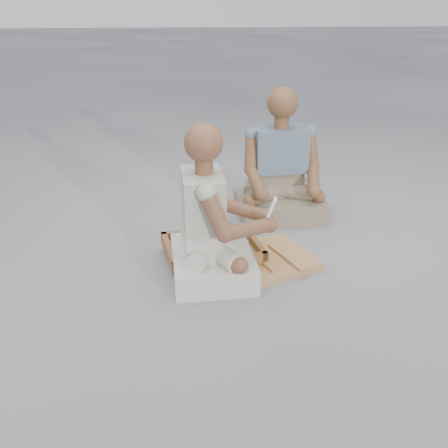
{
  "coord_description": "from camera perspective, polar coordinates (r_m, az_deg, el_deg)",
  "views": [
    {
      "loc": [
        -0.37,
        -2.21,
        1.34
      ],
      "look_at": [
        -0.12,
        0.13,
        0.3
      ],
      "focal_mm": 40.0,
      "sensor_mm": 36.0,
      "label": 1
    }
  ],
  "objects": [
    {
      "name": "wood_chip_1",
      "position": [
        2.83,
        -4.43,
        -4.36
      ],
      "size": [
        0.02,
        0.02,
        0.0
      ],
      "primitive_type": "cube",
      "rotation": [
        0.0,
        0.0,
        2.87
      ],
      "color": "tan",
      "rests_on": "ground"
    },
    {
      "name": "ground",
      "position": [
        2.61,
        2.94,
        -7.05
      ],
      "size": [
        60.0,
        60.0,
        0.0
      ],
      "primitive_type": "plane",
      "color": "gray",
      "rests_on": "ground"
    },
    {
      "name": "chisel_8",
      "position": [
        2.66,
        1.28,
        -4.53
      ],
      "size": [
        0.07,
        0.22,
        0.02
      ],
      "rotation": [
        0.0,
        0.0,
        -1.33
      ],
      "color": "silver",
      "rests_on": "tool_tray"
    },
    {
      "name": "wood_chip_3",
      "position": [
        2.95,
        4.71,
        -3.2
      ],
      "size": [
        0.02,
        0.02,
        0.0
      ],
      "primitive_type": "cube",
      "rotation": [
        0.0,
        0.0,
        1.83
      ],
      "color": "tan",
      "rests_on": "ground"
    },
    {
      "name": "mobile_phone",
      "position": [
        2.54,
        5.5,
        1.92
      ],
      "size": [
        0.06,
        0.05,
        0.1
      ],
      "rotation": [
        -0.35,
        0.0,
        -1.78
      ],
      "color": "white",
      "rests_on": "craftsman"
    },
    {
      "name": "wood_chip_10",
      "position": [
        3.07,
        -0.52,
        -1.96
      ],
      "size": [
        0.02,
        0.02,
        0.0
      ],
      "primitive_type": "cube",
      "rotation": [
        0.0,
        0.0,
        1.56
      ],
      "color": "tan",
      "rests_on": "ground"
    },
    {
      "name": "wood_chip_8",
      "position": [
        3.13,
        0.24,
        -1.4
      ],
      "size": [
        0.02,
        0.02,
        0.0
      ],
      "primitive_type": "cube",
      "rotation": [
        0.0,
        0.0,
        2.95
      ],
      "color": "tan",
      "rests_on": "ground"
    },
    {
      "name": "wood_chip_13",
      "position": [
        2.71,
        5.64,
        -5.77
      ],
      "size": [
        0.02,
        0.02,
        0.0
      ],
      "primitive_type": "cube",
      "rotation": [
        0.0,
        0.0,
        1.91
      ],
      "color": "tan",
      "rests_on": "ground"
    },
    {
      "name": "chisel_4",
      "position": [
        2.84,
        -0.63,
        -2.33
      ],
      "size": [
        0.16,
        0.17,
        0.02
      ],
      "rotation": [
        0.0,
        0.0,
        -0.83
      ],
      "color": "silver",
      "rests_on": "tool_tray"
    },
    {
      "name": "carved_panel",
      "position": [
        2.78,
        2.98,
        -4.47
      ],
      "size": [
        0.79,
        0.65,
        0.05
      ],
      "primitive_type": "cube",
      "rotation": [
        0.0,
        0.0,
        0.34
      ],
      "color": "#B07C44",
      "rests_on": "ground"
    },
    {
      "name": "wood_chip_7",
      "position": [
        2.8,
        3.64,
        -4.67
      ],
      "size": [
        0.02,
        0.02,
        0.0
      ],
      "primitive_type": "cube",
      "rotation": [
        0.0,
        0.0,
        0.41
      ],
      "color": "tan",
      "rests_on": "ground"
    },
    {
      "name": "chisel_7",
      "position": [
        2.93,
        0.43,
        -1.6
      ],
      "size": [
        0.21,
        0.09,
        0.02
      ],
      "rotation": [
        0.0,
        0.0,
        0.34
      ],
      "color": "silver",
      "rests_on": "tool_tray"
    },
    {
      "name": "wood_chip_0",
      "position": [
        3.05,
        2.9,
        -2.14
      ],
      "size": [
        0.02,
        0.02,
        0.0
      ],
      "primitive_type": "cube",
      "rotation": [
        0.0,
        0.0,
        1.87
      ],
      "color": "tan",
      "rests_on": "ground"
    },
    {
      "name": "chisel_5",
      "position": [
        2.82,
        -2.36,
        -2.54
      ],
      "size": [
        0.1,
        0.21,
        0.02
      ],
      "rotation": [
        0.0,
        0.0,
        -1.2
      ],
      "color": "silver",
      "rests_on": "tool_tray"
    },
    {
      "name": "wood_chip_6",
      "position": [
        2.98,
        -0.14,
        -2.77
      ],
      "size": [
        0.02,
        0.02,
        0.0
      ],
      "primitive_type": "cube",
      "rotation": [
        0.0,
        0.0,
        2.35
      ],
      "color": "tan",
      "rests_on": "ground"
    },
    {
      "name": "wood_chip_2",
      "position": [
        2.77,
        -3.81,
        -5.0
      ],
      "size": [
        0.02,
        0.02,
        0.0
      ],
      "primitive_type": "cube",
      "rotation": [
        0.0,
        0.0,
        2.68
      ],
      "color": "tan",
      "rests_on": "ground"
    },
    {
      "name": "chisel_0",
      "position": [
        2.83,
        -0.34,
        -2.51
      ],
      "size": [
        0.1,
        0.21,
        0.02
      ],
      "rotation": [
        0.0,
        0.0,
        1.16
      ],
      "color": "silver",
      "rests_on": "tool_tray"
    },
    {
      "name": "wood_chip_11",
      "position": [
        2.69,
        1.68,
        -5.97
      ],
      "size": [
        0.02,
        0.02,
        0.0
      ],
      "primitive_type": "cube",
      "rotation": [
        0.0,
        0.0,
        2.45
      ],
      "color": "tan",
      "rests_on": "ground"
    },
    {
      "name": "wood_chip_5",
      "position": [
        3.19,
        0.18,
        -0.93
      ],
      "size": [
        0.02,
        0.02,
        0.0
      ],
      "primitive_type": "cube",
      "rotation": [
        0.0,
        0.0,
        2.08
      ],
      "color": "tan",
      "rests_on": "ground"
    },
    {
      "name": "wood_chip_9",
      "position": [
        2.99,
        1.7,
        -2.75
      ],
      "size": [
        0.02,
        0.02,
        0.0
      ],
      "primitive_type": "cube",
      "rotation": [
        0.0,
        0.0,
        0.26
      ],
      "color": "tan",
      "rests_on": "ground"
    },
    {
      "name": "tool_tray",
      "position": [
        2.82,
        -1.33,
        -2.9
      ],
      "size": [
        0.58,
        0.49,
        0.07
      ],
      "rotation": [
        0.0,
        0.0,
        0.15
      ],
      "color": "brown",
      "rests_on": "carved_panel"
    },
    {
      "name": "chisel_2",
      "position": [
        2.77,
        2.44,
        -3.41
      ],
      "size": [
        0.21,
        0.09,
        0.02
      ],
      "rotation": [
        0.0,
        0.0,
        -0.35
      ],
      "color": "silver",
      "rests_on": "tool_tray"
    },
    {
      "name": "chisel_9",
      "position": [
        2.84,
        -2.3,
        -2.44
      ],
      "size": [
        0.16,
        0.18,
        0.02
      ],
      "rotation": [
        0.0,
        0.0,
        -0.85
      ],
      "color": "silver",
      "rests_on": "tool_tray"
    },
    {
      "name": "wood_chip_12",
      "position": [
        2.98,
        -5.62,
        -2.87
      ],
      "size": [
        0.02,
        0.02,
        0.0
      ],
      "primitive_type": "cube",
      "rotation": [
        0.0,
        0.0,
        3.13
      ],
      "color": "tan",
      "rests_on": "ground"
    },
    {
      "name": "craftsman",
      "position": [
        2.58,
        -1.48,
        -0.36
      ],
      "size": [
        0.55,
        0.54,
        0.82
      ],
      "rotation": [
        0.0,
        0.0,
        -1.54
      ],
      "color": "silver",
      "rests_on": "ground"
    },
    {
      "name": "chisel_1",
      "position": [
        2.9,
        -2.25,
        -2.11
      ],
      "size": [
        0.13,
        0.19,
        0.02
      ],
      "rotation": [
        0.0,
        0.0,
        1.0
      ],
      "color": "silver",
      "rests_on": "tool_tray"
    },
    {
      "name": "companion",
      "position": [
        3.36,
        6.44,
        5.51
      ],
      "size": [
        0.58,
        0.48,
        0.86
      ],
      "rotation": [
        0.0,
        0.0,
        3.2
      ],
      "color": "gray",
      "rests_on": "ground"
    },
    {
      "name": "chisel_6",
      "position": [
        2.85,
        2.03,
        -2.46
      ],
      "size": [
        0.18,
        0.16,
        0.02
      ],
      "rotation": [
        0.0,
        0.0,
        0.7
      ],
      "color": "silver",
      "rests_on": "tool_tray"
    },
    {
      "name": "chisel_3",
      "position": [
        2.68,
        -2.31,
        -4.2
      ],
      "size": [
        0.15,
        0.18,
        0.02
      ],
      "rotation": [
        0.0,
        0.0,
        -0.88
      ],
      "color": "silver",
      "rests_on": "tool_tray"
    },
    {
      "name": "wood_chip_4",
      "position": [
        3.22,
        0.03,
        -0.68
      ],
      "size": [
        0.02,
        0.02,
        0.0
      ],
      "primitive_type": "cube",
      "rotation": [
        0.0,
        0.0,
        2.61
      ],
      "color": "tan",
      "rests_on": "ground"
    }
  ]
}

